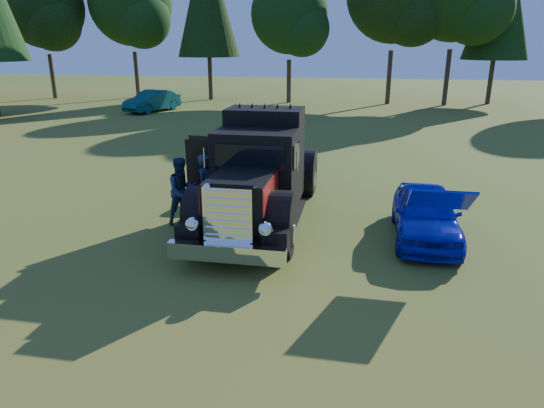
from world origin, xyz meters
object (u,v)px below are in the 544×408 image
(spectator_near, at_px, (207,189))
(spectator_far, at_px, (183,191))
(distant_teal_car, at_px, (152,101))
(diamond_t_truck, at_px, (259,177))
(hotrod_coupe, at_px, (426,213))

(spectator_near, distance_m, spectator_far, 0.66)
(spectator_near, bearing_deg, spectator_far, 125.06)
(spectator_far, bearing_deg, spectator_near, -23.91)
(spectator_far, distance_m, distant_teal_car, 23.58)
(diamond_t_truck, relative_size, spectator_far, 3.93)
(spectator_far, height_order, distant_teal_car, spectator_far)
(distant_teal_car, bearing_deg, hotrod_coupe, -33.87)
(spectator_far, bearing_deg, diamond_t_truck, -33.42)
(diamond_t_truck, distance_m, spectator_far, 2.08)
(hotrod_coupe, bearing_deg, diamond_t_truck, 175.49)
(diamond_t_truck, xyz_separation_m, hotrod_coupe, (4.31, -0.34, -0.62))
(diamond_t_truck, bearing_deg, spectator_near, -173.28)
(diamond_t_truck, height_order, spectator_far, diamond_t_truck)
(diamond_t_truck, relative_size, spectator_near, 3.81)
(diamond_t_truck, distance_m, distant_teal_car, 24.17)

